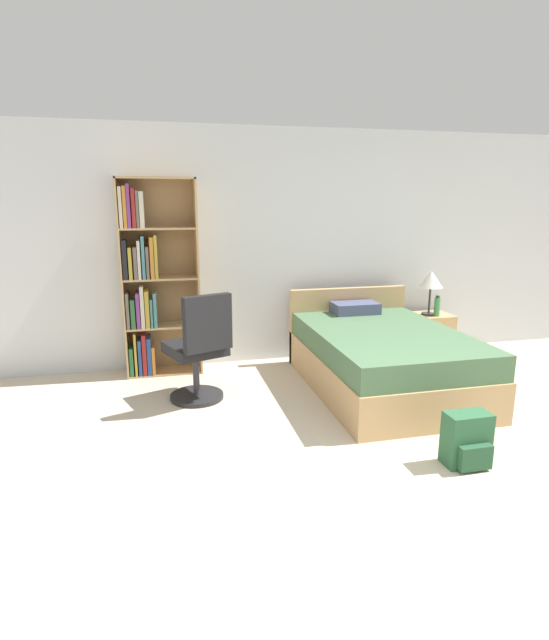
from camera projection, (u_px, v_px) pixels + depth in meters
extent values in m
plane|color=beige|center=(450.00, 516.00, 2.95)|extent=(14.00, 14.00, 0.00)
cube|color=silver|center=(300.00, 247.00, 5.70)|extent=(9.00, 0.06, 2.60)
cube|color=tan|center=(123.00, 280.00, 5.12)|extent=(0.02, 0.33, 2.05)
cube|color=tan|center=(198.00, 278.00, 5.29)|extent=(0.02, 0.33, 2.05)
cube|color=#A48256|center=(160.00, 277.00, 5.36)|extent=(0.79, 0.01, 2.05)
cube|color=tan|center=(166.00, 371.00, 5.44)|extent=(0.75, 0.31, 0.02)
cube|color=#2D6638|center=(132.00, 360.00, 5.28)|extent=(0.04, 0.22, 0.30)
cube|color=gold|center=(136.00, 353.00, 5.28)|extent=(0.02, 0.24, 0.46)
cube|color=navy|center=(140.00, 356.00, 5.29)|extent=(0.03, 0.21, 0.38)
cube|color=maroon|center=(145.00, 354.00, 5.29)|extent=(0.04, 0.21, 0.44)
cube|color=navy|center=(149.00, 355.00, 5.32)|extent=(0.04, 0.24, 0.40)
cube|color=orange|center=(154.00, 359.00, 5.33)|extent=(0.03, 0.21, 0.30)
cube|color=tan|center=(163.00, 325.00, 5.32)|extent=(0.75, 0.31, 0.02)
cube|color=#665B51|center=(128.00, 310.00, 5.16)|extent=(0.03, 0.24, 0.37)
cube|color=#2D6638|center=(133.00, 313.00, 5.16)|extent=(0.04, 0.18, 0.30)
cube|color=#7A387F|center=(138.00, 309.00, 5.20)|extent=(0.04, 0.26, 0.37)
cube|color=beige|center=(142.00, 307.00, 5.17)|extent=(0.04, 0.20, 0.44)
cube|color=gold|center=(147.00, 308.00, 5.21)|extent=(0.04, 0.25, 0.39)
cube|color=teal|center=(152.00, 312.00, 5.23)|extent=(0.02, 0.25, 0.30)
cube|color=teal|center=(155.00, 309.00, 5.22)|extent=(0.03, 0.22, 0.36)
cube|color=tan|center=(161.00, 278.00, 5.20)|extent=(0.75, 0.31, 0.02)
cube|color=black|center=(125.00, 260.00, 5.02)|extent=(0.04, 0.19, 0.39)
cube|color=gold|center=(131.00, 263.00, 5.07)|extent=(0.03, 0.25, 0.32)
cube|color=#665B51|center=(136.00, 263.00, 5.08)|extent=(0.04, 0.25, 0.32)
cube|color=beige|center=(139.00, 259.00, 5.07)|extent=(0.03, 0.23, 0.39)
cube|color=teal|center=(143.00, 257.00, 5.09)|extent=(0.03, 0.26, 0.43)
cube|color=#665B51|center=(148.00, 262.00, 5.09)|extent=(0.03, 0.22, 0.33)
cube|color=orange|center=(152.00, 258.00, 5.09)|extent=(0.04, 0.21, 0.42)
cube|color=gold|center=(156.00, 256.00, 5.11)|extent=(0.03, 0.25, 0.44)
cube|color=tan|center=(158.00, 228.00, 5.08)|extent=(0.75, 0.31, 0.02)
cube|color=beige|center=(121.00, 207.00, 4.90)|extent=(0.03, 0.19, 0.40)
cube|color=orange|center=(125.00, 207.00, 4.94)|extent=(0.03, 0.26, 0.40)
cube|color=#7A387F|center=(129.00, 206.00, 4.92)|extent=(0.03, 0.19, 0.42)
cube|color=maroon|center=(134.00, 208.00, 4.94)|extent=(0.04, 0.22, 0.38)
cube|color=#665B51|center=(138.00, 209.00, 4.97)|extent=(0.03, 0.25, 0.36)
cube|color=beige|center=(142.00, 210.00, 4.95)|extent=(0.04, 0.19, 0.35)
cube|color=tan|center=(155.00, 178.00, 4.97)|extent=(0.79, 0.33, 0.02)
cube|color=tan|center=(383.00, 371.00, 4.91)|extent=(1.37, 2.04, 0.37)
cube|color=#4C704C|center=(385.00, 342.00, 4.84)|extent=(1.34, 2.00, 0.23)
cube|color=tan|center=(347.00, 324.00, 5.78)|extent=(1.37, 0.08, 0.85)
cube|color=#4C5175|center=(355.00, 308.00, 5.52)|extent=(0.50, 0.30, 0.12)
cylinder|color=#232326|center=(197.00, 396.00, 4.71)|extent=(0.50, 0.50, 0.04)
cylinder|color=#333338|center=(196.00, 374.00, 4.66)|extent=(0.06, 0.06, 0.40)
cube|color=black|center=(195.00, 348.00, 4.60)|extent=(0.62, 0.62, 0.10)
cube|color=black|center=(208.00, 323.00, 4.31)|extent=(0.44, 0.23, 0.49)
cube|color=tan|center=(431.00, 335.00, 5.98)|extent=(0.42, 0.41, 0.51)
sphere|color=tan|center=(441.00, 331.00, 5.75)|extent=(0.02, 0.02, 0.02)
cylinder|color=#333333|center=(429.00, 314.00, 5.89)|extent=(0.16, 0.16, 0.02)
cylinder|color=#333333|center=(430.00, 300.00, 5.85)|extent=(0.02, 0.02, 0.31)
cone|color=white|center=(431.00, 279.00, 5.80)|extent=(0.28, 0.28, 0.19)
cylinder|color=#3F8C4C|center=(437.00, 307.00, 5.80)|extent=(0.07, 0.07, 0.22)
cylinder|color=#2D2D33|center=(438.00, 297.00, 5.77)|extent=(0.04, 0.04, 0.02)
cube|color=#2D603D|center=(466.00, 439.00, 3.50)|extent=(0.32, 0.17, 0.38)
cube|color=#275234|center=(475.00, 458.00, 3.41)|extent=(0.24, 0.06, 0.17)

